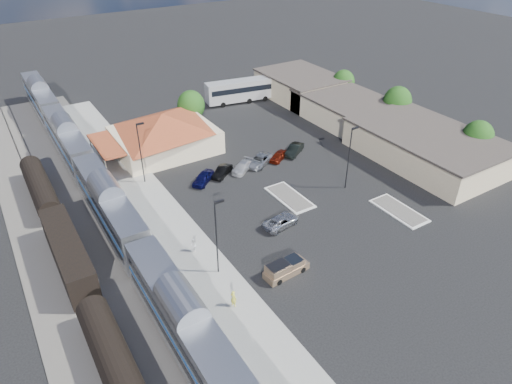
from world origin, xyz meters
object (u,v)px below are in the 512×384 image
pickup_truck (286,268)px  suv (281,221)px  coach_bus (240,90)px  station_depot (164,132)px

pickup_truck → suv: (4.45, 7.37, -0.13)m
suv → coach_bus: size_ratio=0.35×
suv → coach_bus: (16.84, 38.58, 1.84)m
station_depot → coach_bus: (20.85, 12.00, -0.60)m
station_depot → suv: 27.00m
station_depot → pickup_truck: station_depot is taller
suv → coach_bus: 42.14m
pickup_truck → coach_bus: bearing=-28.7°
pickup_truck → coach_bus: 50.67m
station_depot → coach_bus: station_depot is taller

